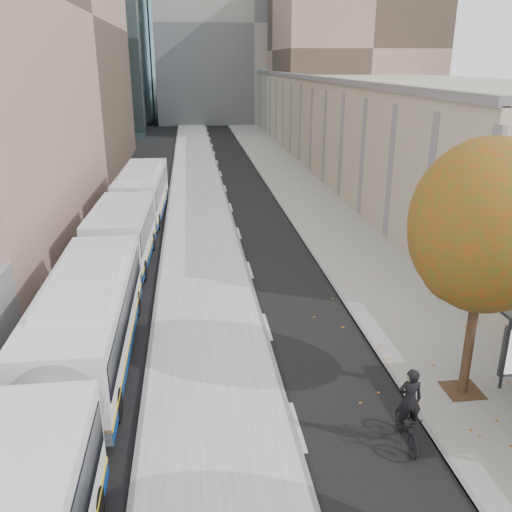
{
  "coord_description": "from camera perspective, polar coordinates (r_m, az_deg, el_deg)",
  "views": [
    {
      "loc": [
        -4.28,
        -0.19,
        9.44
      ],
      "look_at": [
        -1.96,
        19.02,
        2.5
      ],
      "focal_mm": 38.0,
      "sensor_mm": 36.0,
      "label": 1
    }
  ],
  "objects": [
    {
      "name": "building_far_block",
      "position": [
        96.89,
        -0.86,
        23.03
      ],
      "size": [
        30.0,
        18.0,
        30.0
      ],
      "primitive_type": "cube",
      "color": "gray",
      "rests_on": "ground"
    },
    {
      "name": "bus_platform",
      "position": [
        36.41,
        -6.04,
        4.73
      ],
      "size": [
        4.25,
        150.0,
        0.15
      ],
      "primitive_type": "cube",
      "color": "#A7A7A7",
      "rests_on": "ground"
    },
    {
      "name": "building_tan",
      "position": [
        67.39,
        10.56,
        14.79
      ],
      "size": [
        18.0,
        92.0,
        8.0
      ],
      "primitive_type": "cube",
      "color": "gray",
      "rests_on": "ground"
    },
    {
      "name": "sidewalk",
      "position": [
        37.38,
        6.36,
        5.05
      ],
      "size": [
        4.75,
        150.0,
        0.08
      ],
      "primitive_type": "cube",
      "color": "gray",
      "rests_on": "ground"
    },
    {
      "name": "distant_car",
      "position": [
        42.64,
        -11.17,
        7.49
      ],
      "size": [
        2.62,
        4.19,
        1.33
      ],
      "primitive_type": "imported",
      "rotation": [
        0.0,
        0.0,
        -0.29
      ],
      "color": "silver",
      "rests_on": "ground"
    },
    {
      "name": "cyclist",
      "position": [
        15.05,
        15.67,
        -16.0
      ],
      "size": [
        0.67,
        1.78,
        2.24
      ],
      "rotation": [
        0.0,
        0.0,
        -0.06
      ],
      "color": "black",
      "rests_on": "ground"
    },
    {
      "name": "bus_near",
      "position": [
        15.16,
        -19.57,
        -12.76
      ],
      "size": [
        2.64,
        17.38,
        2.9
      ],
      "rotation": [
        0.0,
        0.0,
        0.0
      ],
      "color": "silver",
      "rests_on": "ground"
    },
    {
      "name": "bus_far",
      "position": [
        32.07,
        -12.6,
        5.1
      ],
      "size": [
        3.11,
        17.57,
        2.92
      ],
      "rotation": [
        0.0,
        0.0,
        -0.03
      ],
      "color": "silver",
      "rests_on": "ground"
    },
    {
      "name": "tree_c",
      "position": [
        15.92,
        23.11,
        2.87
      ],
      "size": [
        4.2,
        4.2,
        7.28
      ],
      "color": "#311C15",
      "rests_on": "sidewalk"
    }
  ]
}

